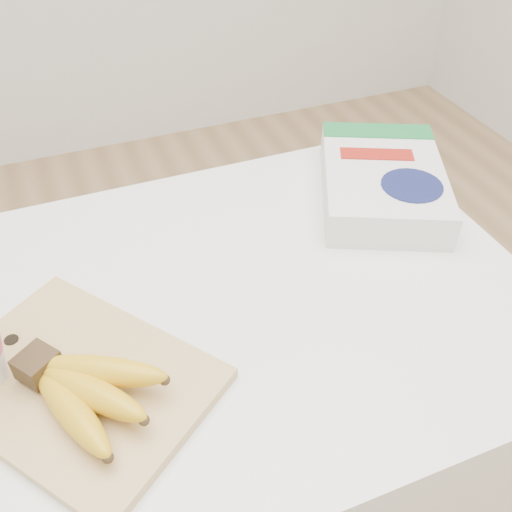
{
  "coord_description": "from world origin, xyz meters",
  "views": [
    {
      "loc": [
        -0.13,
        -0.6,
        1.44
      ],
      "look_at": [
        0.12,
        0.03,
        0.86
      ],
      "focal_mm": 40.0,
      "sensor_mm": 36.0,
      "label": 1
    }
  ],
  "objects_px": {
    "bananas": "(84,389)",
    "cereal_box": "(382,181)",
    "cutting_board": "(77,382)",
    "table": "(204,450)"
  },
  "relations": [
    {
      "from": "table",
      "to": "cutting_board",
      "type": "xyz_separation_m",
      "value": [
        -0.18,
        -0.08,
        0.42
      ]
    },
    {
      "from": "bananas",
      "to": "cereal_box",
      "type": "xyz_separation_m",
      "value": [
        0.59,
        0.27,
        -0.01
      ]
    },
    {
      "from": "table",
      "to": "cereal_box",
      "type": "xyz_separation_m",
      "value": [
        0.43,
        0.15,
        0.44
      ]
    },
    {
      "from": "cutting_board",
      "to": "bananas",
      "type": "distance_m",
      "value": 0.05
    },
    {
      "from": "cutting_board",
      "to": "bananas",
      "type": "bearing_deg",
      "value": -114.05
    },
    {
      "from": "table",
      "to": "cutting_board",
      "type": "height_order",
      "value": "cutting_board"
    },
    {
      "from": "bananas",
      "to": "cereal_box",
      "type": "bearing_deg",
      "value": 24.73
    },
    {
      "from": "table",
      "to": "bananas",
      "type": "relative_size",
      "value": 5.3
    },
    {
      "from": "cutting_board",
      "to": "cereal_box",
      "type": "bearing_deg",
      "value": -15.37
    },
    {
      "from": "table",
      "to": "cutting_board",
      "type": "relative_size",
      "value": 3.17
    }
  ]
}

